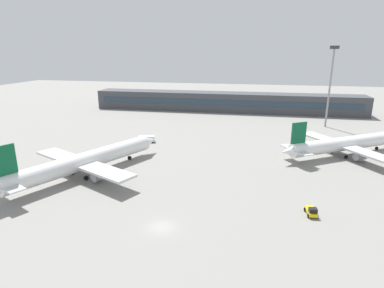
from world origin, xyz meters
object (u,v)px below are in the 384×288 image
object	(u,v)px
airplane_near	(87,161)
baggage_tug_yellow	(312,211)
airplane_mid	(346,144)
service_van_white	(147,139)
floodlight_tower_west	(330,82)

from	to	relation	value
airplane_near	baggage_tug_yellow	distance (m)	51.08
airplane_near	baggage_tug_yellow	world-z (taller)	airplane_near
airplane_near	airplane_mid	size ratio (longest dim) A/B	1.12
airplane_mid	baggage_tug_yellow	distance (m)	41.33
airplane_mid	service_van_white	distance (m)	60.12
service_van_white	airplane_near	bearing A→B (deg)	-99.09
baggage_tug_yellow	service_van_white	world-z (taller)	service_van_white
airplane_near	floodlight_tower_west	world-z (taller)	floodlight_tower_west
airplane_mid	floodlight_tower_west	world-z (taller)	floodlight_tower_west
airplane_mid	baggage_tug_yellow	xyz separation A→B (m)	(-14.82, -38.50, -2.55)
service_van_white	floodlight_tower_west	world-z (taller)	floodlight_tower_west
service_van_white	floodlight_tower_west	xyz separation A→B (m)	(61.38, 34.69, 16.20)
airplane_near	floodlight_tower_west	size ratio (longest dim) A/B	1.43
baggage_tug_yellow	airplane_mid	bearing A→B (deg)	68.94
airplane_near	airplane_mid	world-z (taller)	airplane_near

